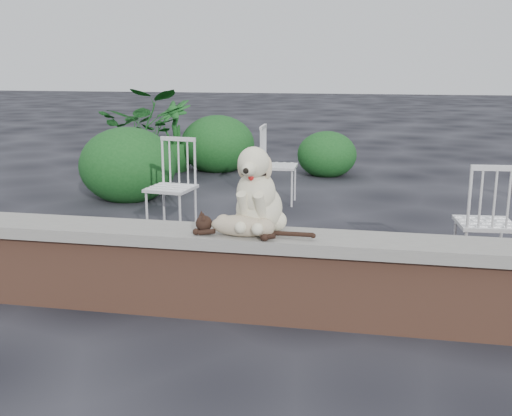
% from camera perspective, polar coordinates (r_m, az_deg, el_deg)
% --- Properties ---
extents(ground, '(60.00, 60.00, 0.00)m').
position_cam_1_polar(ground, '(4.13, 7.42, -10.50)').
color(ground, black).
rests_on(ground, ground).
extents(brick_wall, '(6.00, 0.30, 0.50)m').
position_cam_1_polar(brick_wall, '(4.03, 7.52, -7.25)').
color(brick_wall, brown).
rests_on(brick_wall, ground).
extents(capstone, '(6.20, 0.40, 0.08)m').
position_cam_1_polar(capstone, '(3.94, 7.65, -3.31)').
color(capstone, slate).
rests_on(capstone, brick_wall).
extents(dog, '(0.44, 0.55, 0.59)m').
position_cam_1_polar(dog, '(3.98, 0.31, 1.94)').
color(dog, beige).
rests_on(dog, capstone).
extents(cat, '(0.95, 0.32, 0.16)m').
position_cam_1_polar(cat, '(3.90, -1.26, -1.55)').
color(cat, tan).
rests_on(cat, capstone).
extents(chair_c, '(0.61, 0.61, 0.94)m').
position_cam_1_polar(chair_c, '(5.04, 20.67, -1.16)').
color(chair_c, white).
rests_on(chair_c, ground).
extents(chair_b, '(0.63, 0.63, 0.94)m').
position_cam_1_polar(chair_b, '(6.09, -7.97, 2.00)').
color(chair_b, white).
rests_on(chair_b, ground).
extents(chair_e, '(0.58, 0.58, 0.94)m').
position_cam_1_polar(chair_e, '(7.33, 2.14, 4.06)').
color(chair_e, white).
rests_on(chair_e, ground).
extents(potted_plant_a, '(1.42, 1.31, 1.32)m').
position_cam_1_polar(potted_plant_a, '(8.96, -10.40, 6.81)').
color(potted_plant_a, '#144619').
rests_on(potted_plant_a, ground).
extents(potted_plant_b, '(0.85, 0.85, 1.10)m').
position_cam_1_polar(potted_plant_b, '(9.66, -7.69, 6.72)').
color(potted_plant_b, '#144619').
rests_on(potted_plant_b, ground).
extents(shrubbery, '(3.33, 3.30, 0.95)m').
position_cam_1_polar(shrubbery, '(8.67, -4.88, 5.02)').
color(shrubbery, '#144619').
rests_on(shrubbery, ground).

